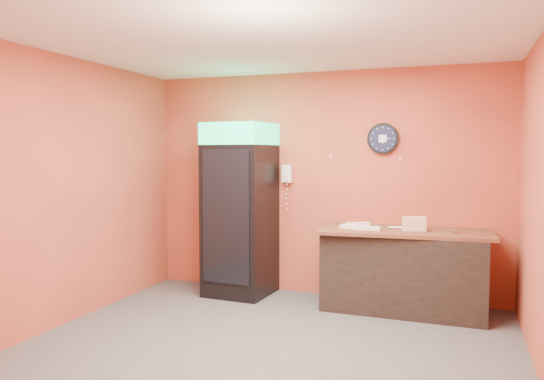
% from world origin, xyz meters
% --- Properties ---
extents(floor, '(4.50, 4.50, 0.00)m').
position_xyz_m(floor, '(0.00, 0.00, 0.00)').
color(floor, '#47474C').
rests_on(floor, ground).
extents(back_wall, '(4.50, 0.02, 2.80)m').
position_xyz_m(back_wall, '(0.00, 2.00, 1.40)').
color(back_wall, '#CB5539').
rests_on(back_wall, floor).
extents(left_wall, '(0.02, 4.00, 2.80)m').
position_xyz_m(left_wall, '(-2.25, 0.00, 1.40)').
color(left_wall, '#CB5539').
rests_on(left_wall, floor).
extents(ceiling, '(4.50, 4.00, 0.02)m').
position_xyz_m(ceiling, '(0.00, 0.00, 2.80)').
color(ceiling, white).
rests_on(ceiling, back_wall).
extents(beverage_cooler, '(0.81, 0.82, 2.16)m').
position_xyz_m(beverage_cooler, '(-0.97, 1.60, 1.05)').
color(beverage_cooler, black).
rests_on(beverage_cooler, floor).
extents(prep_counter, '(1.80, 0.84, 0.89)m').
position_xyz_m(prep_counter, '(1.06, 1.61, 0.44)').
color(prep_counter, black).
rests_on(prep_counter, floor).
extents(wall_clock, '(0.37, 0.06, 0.37)m').
position_xyz_m(wall_clock, '(0.75, 1.97, 1.96)').
color(wall_clock, black).
rests_on(wall_clock, back_wall).
extents(wall_phone, '(0.12, 0.11, 0.23)m').
position_xyz_m(wall_phone, '(-0.46, 1.95, 1.52)').
color(wall_phone, white).
rests_on(wall_phone, back_wall).
extents(butcher_paper, '(1.93, 0.96, 0.04)m').
position_xyz_m(butcher_paper, '(1.06, 1.61, 0.91)').
color(butcher_paper, brown).
rests_on(butcher_paper, prep_counter).
extents(sub_roll_stack, '(0.27, 0.14, 0.16)m').
position_xyz_m(sub_roll_stack, '(1.16, 1.53, 1.01)').
color(sub_roll_stack, beige).
rests_on(sub_roll_stack, butcher_paper).
extents(wrapped_sandwich_left, '(0.29, 0.16, 0.04)m').
position_xyz_m(wrapped_sandwich_left, '(0.48, 1.49, 0.95)').
color(wrapped_sandwich_left, white).
rests_on(wrapped_sandwich_left, butcher_paper).
extents(wrapped_sandwich_mid, '(0.27, 0.11, 0.04)m').
position_xyz_m(wrapped_sandwich_mid, '(0.67, 1.43, 0.95)').
color(wrapped_sandwich_mid, white).
rests_on(wrapped_sandwich_mid, butcher_paper).
extents(wrapped_sandwich_right, '(0.29, 0.21, 0.04)m').
position_xyz_m(wrapped_sandwich_right, '(0.50, 1.73, 0.95)').
color(wrapped_sandwich_right, white).
rests_on(wrapped_sandwich_right, butcher_paper).
extents(kitchen_tool, '(0.07, 0.07, 0.07)m').
position_xyz_m(kitchen_tool, '(1.04, 1.65, 0.96)').
color(kitchen_tool, silver).
rests_on(kitchen_tool, butcher_paper).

